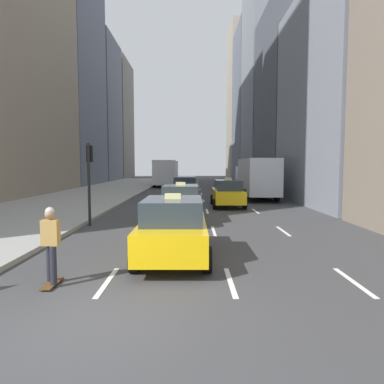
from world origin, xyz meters
name	(u,v)px	position (x,y,z in m)	size (l,w,h in m)	color
ground_plane	(90,322)	(0.00, 0.00, 0.00)	(160.00, 160.00, 0.00)	#3D3D3F
sidewalk_left	(101,192)	(-7.00, 27.00, 0.07)	(8.00, 66.00, 0.15)	#9E9E99
lane_markings	(202,197)	(2.60, 23.00, 0.01)	(5.72, 56.00, 0.01)	white
building_row_left	(47,47)	(-14.00, 32.51, 15.46)	(6.00, 69.15, 35.86)	gray
building_row_right	(280,81)	(12.00, 35.13, 12.45)	(6.00, 70.11, 29.16)	gray
taxi_lead	(173,228)	(1.20, 3.98, 0.88)	(2.02, 4.40, 1.87)	yellow
taxi_second	(181,203)	(1.20, 10.40, 0.88)	(2.02, 4.40, 1.87)	yellow
taxi_third	(228,193)	(4.00, 16.16, 0.88)	(2.02, 4.40, 1.87)	yellow
sedan_black_near	(185,188)	(1.20, 19.99, 0.91)	(2.02, 4.53, 1.80)	black
city_bus	(167,172)	(-1.61, 39.33, 1.79)	(2.80, 11.61, 3.25)	silver
box_truck	(256,177)	(6.80, 21.57, 1.71)	(2.58, 8.40, 3.15)	silver
skateboarder	(51,243)	(-1.36, 1.77, 0.96)	(0.36, 0.80, 1.75)	brown
traffic_light_pole	(89,171)	(-2.75, 9.32, 2.41)	(0.24, 0.42, 3.60)	black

